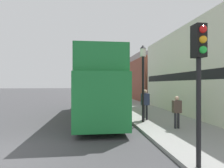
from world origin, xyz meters
name	(u,v)px	position (x,y,z in m)	size (l,w,h in m)	color
ground_plane	(68,99)	(0.00, 21.00, 0.00)	(144.00, 144.00, 0.00)	#3D3D3F
sidewalk	(119,100)	(7.30, 18.00, 0.07)	(3.97, 108.00, 0.14)	gray
pub_white_frontage	(218,72)	(12.27, 5.59, 3.13)	(6.01, 12.90, 6.25)	beige
brick_terrace_rear	(140,74)	(12.28, 24.03, 4.07)	(6.00, 22.33, 8.14)	brown
tour_bus	(98,90)	(3.61, 6.55, 1.82)	(2.88, 10.81, 4.09)	#1E7A38
parked_car_ahead_of_bus	(98,97)	(4.16, 14.93, 0.71)	(1.89, 4.33, 1.53)	black
pedestrian_second	(177,109)	(7.08, 1.96, 1.07)	(0.41, 0.22, 1.55)	#232328
pedestrian_third	(145,102)	(6.23, 4.11, 1.23)	(0.47, 0.26, 1.81)	#232328
traffic_signal	(199,62)	(5.62, -1.81, 2.83)	(0.28, 0.42, 3.67)	black
lamp_post_nearest	(143,68)	(5.92, 3.58, 3.17)	(0.35, 0.35, 4.35)	black
lamp_post_second	(119,71)	(5.91, 10.64, 3.53)	(0.35, 0.35, 4.94)	black
lamp_post_third	(109,77)	(5.77, 17.69, 3.22)	(0.35, 0.35, 4.43)	black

